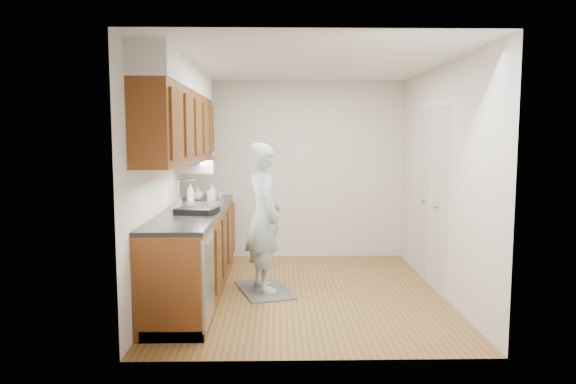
# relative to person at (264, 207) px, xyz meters

# --- Properties ---
(floor) EXTENTS (3.50, 3.50, 0.00)m
(floor) POSITION_rel_person_xyz_m (0.44, -0.07, -0.94)
(floor) COLOR olive
(floor) RESTS_ON ground
(ceiling) EXTENTS (3.50, 3.50, 0.00)m
(ceiling) POSITION_rel_person_xyz_m (0.44, -0.07, 1.56)
(ceiling) COLOR white
(ceiling) RESTS_ON wall_left
(wall_left) EXTENTS (0.02, 3.50, 2.50)m
(wall_left) POSITION_rel_person_xyz_m (-1.06, -0.07, 0.31)
(wall_left) COLOR silver
(wall_left) RESTS_ON floor
(wall_right) EXTENTS (0.02, 3.50, 2.50)m
(wall_right) POSITION_rel_person_xyz_m (1.94, -0.07, 0.31)
(wall_right) COLOR silver
(wall_right) RESTS_ON floor
(wall_back) EXTENTS (3.00, 0.02, 2.50)m
(wall_back) POSITION_rel_person_xyz_m (0.44, 1.68, 0.31)
(wall_back) COLOR silver
(wall_back) RESTS_ON floor
(counter) EXTENTS (0.64, 2.80, 1.30)m
(counter) POSITION_rel_person_xyz_m (-0.76, -0.07, -0.46)
(counter) COLOR brown
(counter) RESTS_ON floor
(upper_cabinets) EXTENTS (0.47, 2.80, 1.21)m
(upper_cabinets) POSITION_rel_person_xyz_m (-0.89, -0.02, 1.00)
(upper_cabinets) COLOR brown
(upper_cabinets) RESTS_ON wall_left
(closet_door) EXTENTS (0.02, 1.22, 2.05)m
(closet_door) POSITION_rel_person_xyz_m (1.93, 0.23, 0.08)
(closet_door) COLOR white
(closet_door) RESTS_ON wall_right
(floor_mat) EXTENTS (0.72, 0.95, 0.02)m
(floor_mat) POSITION_rel_person_xyz_m (0.00, 0.00, -0.94)
(floor_mat) COLOR slate
(floor_mat) RESTS_ON floor
(person) EXTENTS (0.64, 0.77, 1.86)m
(person) POSITION_rel_person_xyz_m (0.00, 0.00, 0.00)
(person) COLOR #A2C4C6
(person) RESTS_ON floor_mat
(soap_bottle_a) EXTENTS (0.10, 0.10, 0.24)m
(soap_bottle_a) POSITION_rel_person_xyz_m (-0.88, 0.47, 0.11)
(soap_bottle_a) COLOR silver
(soap_bottle_a) RESTS_ON counter
(soap_bottle_b) EXTENTS (0.11, 0.12, 0.21)m
(soap_bottle_b) POSITION_rel_person_xyz_m (-0.64, 0.63, 0.10)
(soap_bottle_b) COLOR silver
(soap_bottle_b) RESTS_ON counter
(soap_bottle_c) EXTENTS (0.20, 0.20, 0.18)m
(soap_bottle_c) POSITION_rel_person_xyz_m (-0.83, 0.69, 0.09)
(soap_bottle_c) COLOR silver
(soap_bottle_c) RESTS_ON counter
(steel_can) EXTENTS (0.08, 0.08, 0.13)m
(steel_can) POSITION_rel_person_xyz_m (-0.55, 0.66, 0.06)
(steel_can) COLOR #A5A5AA
(steel_can) RESTS_ON counter
(dish_rack) EXTENTS (0.45, 0.41, 0.06)m
(dish_rack) POSITION_rel_person_xyz_m (-0.67, -0.42, 0.03)
(dish_rack) COLOR black
(dish_rack) RESTS_ON counter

